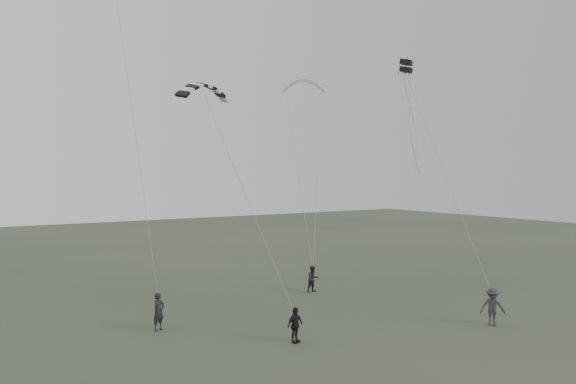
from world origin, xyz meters
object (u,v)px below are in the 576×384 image
flyer_center (295,325)px  kite_striped (204,85)px  kite_box (406,66)px  flyer_far (493,307)px  flyer_left (159,311)px  kite_pale_large (303,81)px  flyer_right (313,279)px

flyer_center → kite_striped: kite_striped is taller
flyer_center → kite_box: (9.39, 2.32, 13.44)m
flyer_far → kite_box: kite_box is taller
flyer_left → kite_pale_large: kite_pale_large is taller
flyer_center → flyer_far: flyer_far is taller
kite_box → flyer_far: bearing=-113.5°
flyer_center → kite_pale_large: (10.53, 14.65, 14.35)m
flyer_center → kite_striped: size_ratio=0.57×
kite_pale_large → kite_box: 12.42m
flyer_left → kite_box: 19.62m
flyer_right → kite_box: (2.19, -6.33, 13.39)m
flyer_left → flyer_right: 12.29m
flyer_right → flyer_center: flyer_right is taller
flyer_far → kite_striped: (-12.94, 7.53, 11.43)m
flyer_left → flyer_center: size_ratio=1.15×
flyer_center → kite_striped: (-2.62, 4.36, 11.59)m
flyer_far → kite_pale_large: size_ratio=0.57×
kite_box → flyer_left: bearing=134.2°
flyer_left → flyer_far: (14.99, -8.65, 0.03)m
kite_striped → kite_box: (12.01, -2.05, 1.85)m
kite_pale_large → flyer_left: bearing=-113.8°
flyer_left → kite_striped: kite_striped is taller
kite_pale_large → kite_box: size_ratio=4.88×
flyer_center → kite_box: 16.56m
flyer_right → flyer_center: 11.26m
kite_pale_large → flyer_center: bearing=-90.5°
flyer_left → kite_striped: size_ratio=0.65×
flyer_left → flyer_center: bearing=-75.6°
flyer_center → kite_box: bearing=-1.2°
kite_pale_large → kite_striped: bearing=-106.8°
flyer_center → flyer_far: (10.32, -3.17, 0.15)m
flyer_center → kite_pale_large: 23.05m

